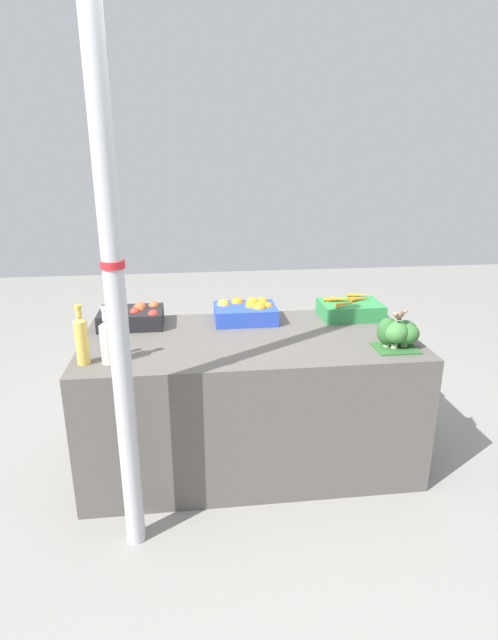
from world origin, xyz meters
The scene contains 10 objects.
ground_plane centered at (0.00, 0.00, 0.00)m, with size 10.00×10.00×0.00m, color gray.
market_table centered at (0.00, 0.00, 0.38)m, with size 1.84×0.91×0.77m, color #56514C.
support_pole centered at (-0.62, -0.62, 1.21)m, with size 0.10×0.10×2.42m.
apple_crate centered at (-0.66, 0.28, 0.82)m, with size 0.37×0.27×0.13m.
orange_crate centered at (0.02, 0.29, 0.83)m, with size 0.37×0.27×0.13m.
carrot_crate centered at (0.67, 0.28, 0.82)m, with size 0.37×0.28×0.13m.
broccoli_pile centered at (0.76, -0.25, 0.85)m, with size 0.23×0.19×0.17m.
juice_bottle_golden centered at (-0.84, -0.27, 0.90)m, with size 0.06×0.06×0.30m.
juice_bottle_cloudy centered at (-0.72, -0.27, 0.89)m, with size 0.08×0.08×0.29m.
sparrow_bird centered at (0.74, -0.29, 0.96)m, with size 0.12×0.09×0.05m.
Camera 1 is at (-0.32, -2.59, 1.74)m, focal length 28.00 mm.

